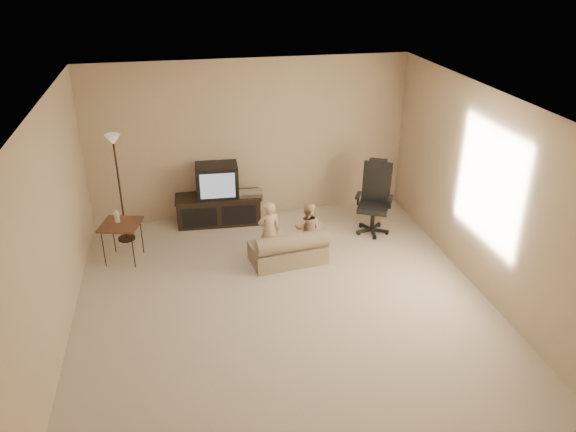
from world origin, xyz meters
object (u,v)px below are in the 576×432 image
tv_stand (218,199)px  toddler_left (269,231)px  floor_lamp (116,165)px  toddler_right (308,229)px  child_sofa (289,250)px  office_chair (374,207)px  side_table (120,224)px

tv_stand → toddler_left: bearing=-63.1°
floor_lamp → toddler_right: floor_lamp is taller
floor_lamp → child_sofa: floor_lamp is taller
floor_lamp → toddler_right: 2.85m
tv_stand → floor_lamp: (-1.42, -0.30, 0.79)m
office_chair → side_table: 3.71m
tv_stand → office_chair: bearing=-15.8°
office_chair → child_sofa: (-1.47, -0.69, -0.20)m
tv_stand → side_table: bearing=-144.3°
side_table → child_sofa: 2.33m
tv_stand → toddler_left: tv_stand is taller
child_sofa → toddler_right: size_ratio=1.37×
toddler_left → office_chair: bearing=-169.9°
side_table → floor_lamp: bearing=90.9°
side_table → toddler_right: bearing=-7.9°
child_sofa → toddler_left: 0.38m
tv_stand → floor_lamp: size_ratio=0.84×
tv_stand → child_sofa: tv_stand is taller
side_table → floor_lamp: 0.89m
office_chair → side_table: bearing=-150.3°
tv_stand → toddler_right: (1.13, -1.27, -0.01)m
office_chair → toddler_right: 1.26m
office_chair → side_table: (-3.70, -0.14, 0.14)m
child_sofa → toddler_left: size_ratio=1.25×
side_table → toddler_right: toddler_right is taller
child_sofa → toddler_left: bearing=137.9°
office_chair → child_sofa: office_chair is taller
side_table → child_sofa: bearing=-13.9°
floor_lamp → office_chair: bearing=-7.3°
toddler_right → side_table: bearing=14.0°
toddler_left → toddler_right: bearing=176.0°
child_sofa → side_table: bearing=159.1°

